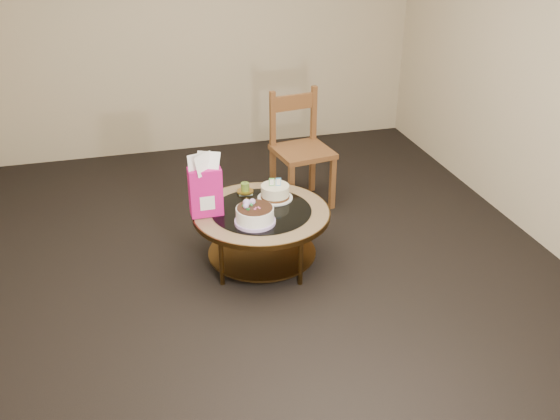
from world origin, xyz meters
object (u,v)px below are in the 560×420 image
object	(u,v)px
coffee_table	(262,220)
dining_chair	(301,149)
cream_cake	(275,192)
gift_bag	(205,185)
decorated_cake	(255,216)

from	to	relation	value
coffee_table	dining_chair	bearing A→B (deg)	58.20
coffee_table	dining_chair	size ratio (longest dim) A/B	1.00
cream_cake	dining_chair	bearing A→B (deg)	71.30
gift_bag	dining_chair	bearing A→B (deg)	41.99
decorated_cake	cream_cake	size ratio (longest dim) A/B	1.09
cream_cake	dining_chair	xyz separation A→B (m)	(0.44, 0.78, 0.00)
gift_bag	dining_chair	xyz separation A→B (m)	(0.98, 0.89, -0.17)
decorated_cake	cream_cake	distance (m)	0.41
decorated_cake	dining_chair	distance (m)	1.31
decorated_cake	gift_bag	xyz separation A→B (m)	(-0.31, 0.23, 0.17)
cream_cake	gift_bag	size ratio (longest dim) A/B	0.58
decorated_cake	dining_chair	size ratio (longest dim) A/B	0.29
gift_bag	dining_chair	world-z (taller)	dining_chair
decorated_cake	coffee_table	bearing A→B (deg)	62.62
decorated_cake	cream_cake	xyz separation A→B (m)	(0.24, 0.34, -0.00)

